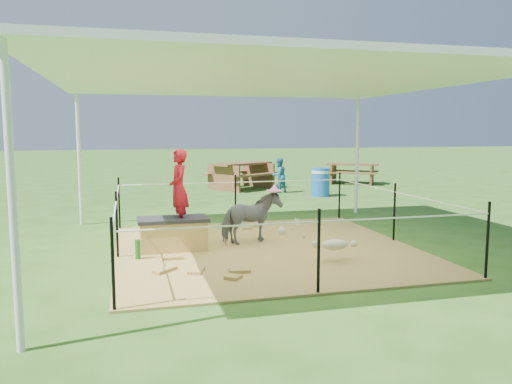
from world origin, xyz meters
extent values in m
plane|color=#2D5919|center=(0.00, 0.00, 0.00)|extent=(90.00, 90.00, 0.00)
cube|color=brown|center=(0.00, 0.00, 0.01)|extent=(4.60, 4.60, 0.03)
cylinder|color=silver|center=(-3.00, 3.00, 1.30)|extent=(0.07, 0.07, 2.60)
cylinder|color=silver|center=(3.00, 3.00, 1.30)|extent=(0.07, 0.07, 2.60)
cylinder|color=silver|center=(-3.00, -3.00, 1.30)|extent=(0.07, 0.07, 2.60)
cube|color=white|center=(0.00, 0.00, 2.64)|extent=(6.30, 6.30, 0.08)
cube|color=white|center=(0.00, 0.00, 2.79)|extent=(3.30, 3.30, 0.22)
cylinder|color=black|center=(-2.25, 2.25, 0.50)|extent=(0.04, 0.04, 1.00)
cylinder|color=black|center=(0.00, 2.25, 0.50)|extent=(0.04, 0.04, 1.00)
cylinder|color=black|center=(2.25, 2.25, 0.50)|extent=(0.04, 0.04, 1.00)
cylinder|color=black|center=(-2.25, 0.00, 0.50)|extent=(0.04, 0.04, 1.00)
cylinder|color=black|center=(2.25, 0.00, 0.50)|extent=(0.04, 0.04, 1.00)
cylinder|color=black|center=(-2.25, -2.25, 0.50)|extent=(0.04, 0.04, 1.00)
cylinder|color=black|center=(0.00, -2.25, 0.50)|extent=(0.04, 0.04, 1.00)
cylinder|color=black|center=(2.25, -2.25, 0.50)|extent=(0.04, 0.04, 1.00)
cylinder|color=white|center=(0.00, 2.25, 0.85)|extent=(4.50, 0.02, 0.02)
cylinder|color=white|center=(0.00, -2.25, 0.85)|extent=(4.50, 0.02, 0.02)
cylinder|color=white|center=(2.25, 0.00, 0.85)|extent=(0.02, 4.50, 0.02)
cylinder|color=white|center=(-2.25, 0.00, 0.85)|extent=(0.02, 4.50, 0.02)
cube|color=#B48641|center=(-1.42, 0.25, 0.25)|extent=(1.02, 0.52, 0.45)
cube|color=black|center=(-1.42, 0.25, 0.51)|extent=(1.09, 0.58, 0.06)
imported|color=#AA101D|center=(-1.32, 0.25, 1.09)|extent=(0.30, 0.45, 1.21)
cylinder|color=#17671D|center=(-1.97, -0.20, 0.17)|extent=(0.08, 0.08, 0.28)
imported|color=#4F5055|center=(-0.14, 0.39, 0.45)|extent=(1.09, 0.75, 0.84)
cylinder|color=pink|center=(-0.14, 0.39, 0.93)|extent=(0.26, 0.26, 0.12)
cylinder|color=blue|center=(3.28, 5.90, 0.40)|extent=(0.69, 0.69, 0.81)
cube|color=brown|center=(1.50, 8.30, 0.43)|extent=(2.53, 2.36, 0.85)
cube|color=brown|center=(5.69, 8.87, 0.36)|extent=(2.15, 1.99, 0.73)
imported|color=teal|center=(2.38, 7.02, 0.53)|extent=(0.63, 0.58, 1.06)
camera|label=1|loc=(-2.07, -7.43, 1.86)|focal=35.00mm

